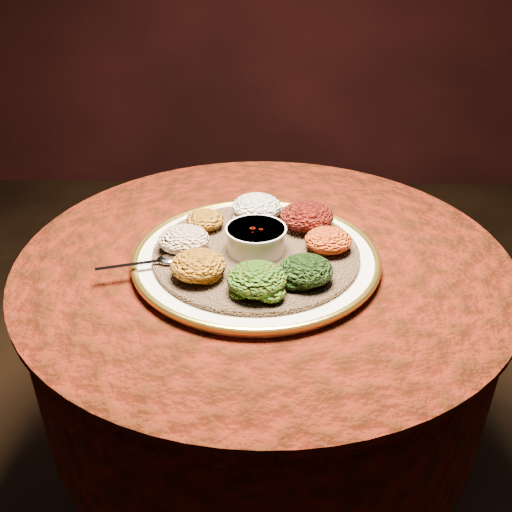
{
  "coord_description": "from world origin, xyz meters",
  "views": [
    {
      "loc": [
        0.01,
        -0.96,
        1.31
      ],
      "look_at": [
        -0.01,
        -0.05,
        0.76
      ],
      "focal_mm": 40.0,
      "sensor_mm": 36.0,
      "label": 1
    }
  ],
  "objects": [
    {
      "name": "portion_kitfo",
      "position": [
        0.08,
        0.06,
        0.79
      ],
      "size": [
        0.11,
        0.1,
        0.05
      ],
      "primitive_type": "ellipsoid",
      "color": "black",
      "rests_on": "injera"
    },
    {
      "name": "spoon",
      "position": [
        -0.18,
        -0.09,
        0.77
      ],
      "size": [
        0.15,
        0.06,
        0.01
      ],
      "rotation": [
        0.0,
        0.0,
        -2.86
      ],
      "color": "silver",
      "rests_on": "injera"
    },
    {
      "name": "portion_tikil",
      "position": [
        0.12,
        -0.03,
        0.78
      ],
      "size": [
        0.09,
        0.08,
        0.04
      ],
      "primitive_type": "ellipsoid",
      "color": "#C87810",
      "rests_on": "injera"
    },
    {
      "name": "injera",
      "position": [
        -0.01,
        -0.04,
        0.76
      ],
      "size": [
        0.51,
        0.51,
        0.01
      ],
      "primitive_type": "cylinder",
      "rotation": [
        0.0,
        0.0,
        0.38
      ],
      "color": "brown",
      "rests_on": "platter"
    },
    {
      "name": "platter",
      "position": [
        -0.01,
        -0.04,
        0.75
      ],
      "size": [
        0.56,
        0.56,
        0.02
      ],
      "rotation": [
        0.0,
        0.0,
        0.3
      ],
      "color": "white",
      "rests_on": "table"
    },
    {
      "name": "stew_bowl",
      "position": [
        -0.01,
        -0.04,
        0.79
      ],
      "size": [
        0.11,
        0.11,
        0.05
      ],
      "color": "silver",
      "rests_on": "injera"
    },
    {
      "name": "portion_shiro",
      "position": [
        -0.12,
        0.05,
        0.78
      ],
      "size": [
        0.08,
        0.07,
        0.04
      ],
      "primitive_type": "ellipsoid",
      "color": "#955D12",
      "rests_on": "injera"
    },
    {
      "name": "portion_timatim",
      "position": [
        -0.15,
        -0.04,
        0.79
      ],
      "size": [
        0.1,
        0.09,
        0.05
      ],
      "primitive_type": "ellipsoid",
      "color": "maroon",
      "rests_on": "injera"
    },
    {
      "name": "portion_mixveg",
      "position": [
        -0.01,
        -0.17,
        0.79
      ],
      "size": [
        0.1,
        0.1,
        0.05
      ],
      "primitive_type": "ellipsoid",
      "color": "#8F2909",
      "rests_on": "injera"
    },
    {
      "name": "portion_gomen",
      "position": [
        0.07,
        -0.14,
        0.78
      ],
      "size": [
        0.09,
        0.09,
        0.04
      ],
      "primitive_type": "ellipsoid",
      "color": "black",
      "rests_on": "injera"
    },
    {
      "name": "portion_ayib",
      "position": [
        -0.02,
        0.1,
        0.79
      ],
      "size": [
        0.1,
        0.1,
        0.05
      ],
      "primitive_type": "ellipsoid",
      "color": "white",
      "rests_on": "injera"
    },
    {
      "name": "portion_kik",
      "position": [
        -0.11,
        -0.13,
        0.79
      ],
      "size": [
        0.1,
        0.09,
        0.05
      ],
      "primitive_type": "ellipsoid",
      "color": "#9C600D",
      "rests_on": "injera"
    },
    {
      "name": "table",
      "position": [
        0.0,
        0.0,
        0.55
      ],
      "size": [
        0.96,
        0.96,
        0.73
      ],
      "color": "black",
      "rests_on": "ground"
    }
  ]
}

